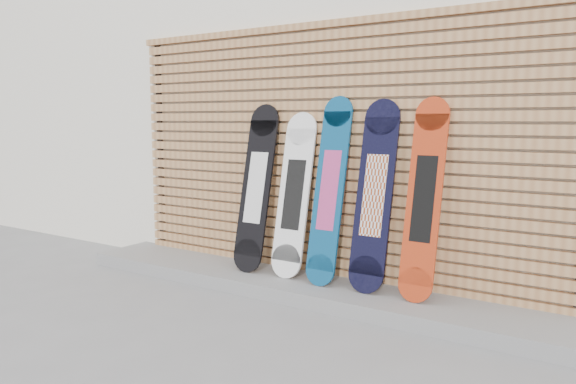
# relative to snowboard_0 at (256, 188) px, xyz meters

# --- Properties ---
(ground) EXTENTS (80.00, 80.00, 0.00)m
(ground) POSITION_rel_snowboard_0_xyz_m (0.74, -0.76, -0.86)
(ground) COLOR gray
(ground) RESTS_ON ground
(building) EXTENTS (12.00, 5.00, 3.60)m
(building) POSITION_rel_snowboard_0_xyz_m (1.24, 2.74, 0.94)
(building) COLOR silver
(building) RESTS_ON ground
(concrete_step) EXTENTS (4.60, 0.70, 0.12)m
(concrete_step) POSITION_rel_snowboard_0_xyz_m (0.59, -0.08, -0.80)
(concrete_step) COLOR gray
(concrete_step) RESTS_ON ground
(slat_wall) EXTENTS (4.26, 0.08, 2.29)m
(slat_wall) POSITION_rel_snowboard_0_xyz_m (0.59, 0.21, 0.34)
(slat_wall) COLOR #A97446
(slat_wall) RESTS_ON ground
(snowboard_0) EXTENTS (0.30, 0.36, 1.49)m
(snowboard_0) POSITION_rel_snowboard_0_xyz_m (0.00, 0.00, 0.00)
(snowboard_0) COLOR black
(snowboard_0) RESTS_ON concrete_step
(snowboard_1) EXTENTS (0.30, 0.33, 1.42)m
(snowboard_1) POSITION_rel_snowboard_0_xyz_m (0.39, 0.02, -0.04)
(snowboard_1) COLOR white
(snowboard_1) RESTS_ON concrete_step
(snowboard_2) EXTENTS (0.26, 0.36, 1.55)m
(snowboard_2) POSITION_rel_snowboard_0_xyz_m (0.75, -0.00, 0.03)
(snowboard_2) COLOR navy
(snowboard_2) RESTS_ON concrete_step
(snowboard_3) EXTENTS (0.30, 0.34, 1.52)m
(snowboard_3) POSITION_rel_snowboard_0_xyz_m (1.15, 0.01, 0.01)
(snowboard_3) COLOR black
(snowboard_3) RESTS_ON concrete_step
(snowboard_4) EXTENTS (0.26, 0.34, 1.53)m
(snowboard_4) POSITION_rel_snowboard_0_xyz_m (1.55, 0.01, 0.02)
(snowboard_4) COLOR #B43213
(snowboard_4) RESTS_ON concrete_step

